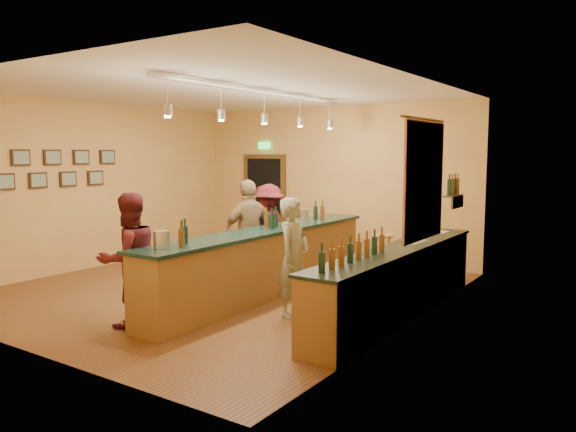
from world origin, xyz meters
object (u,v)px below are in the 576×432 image
Objects in this scene: customer_b at (250,234)px; bar_stool at (382,243)px; bartender at (294,257)px; tasting_bar at (265,258)px; customer_c at (269,230)px; back_counter at (398,280)px; customer_a at (129,260)px.

customer_b is 2.44m from bar_stool.
customer_b is at bearing 52.34° from bartender.
customer_b is at bearing 149.28° from tasting_bar.
customer_c is at bearing 38.71° from bartender.
bartender is (-1.16, -0.84, 0.33)m from back_counter.
customer_a is at bearing -109.23° from bar_stool.
customer_b is (-0.55, 0.33, 0.29)m from tasting_bar.
back_counter is 2.71× the size of customer_c.
customer_b reaches higher than customer_c.
bar_stool is (1.53, 4.40, -0.23)m from customer_a.
customer_b reaches higher than bar_stool.
customer_a is 1.03× the size of customer_c.
bartender reaches higher than tasting_bar.
customer_a is 2.22× the size of bar_stool.
customer_b reaches higher than back_counter.
tasting_bar is 3.04× the size of customer_c.
customer_a reaches higher than back_counter.
tasting_bar is 1.19m from bartender.
tasting_bar is at bearing 177.73° from customer_a.
bartender is at bearing 147.22° from customer_a.
back_counter is 5.83× the size of bar_stool.
customer_c is at bearing 160.66° from back_counter.
back_counter is at bearing 108.12° from customer_b.
bartender is 2.57m from customer_c.
customer_a is 4.67m from bar_stool.
customer_c reaches higher than back_counter.
back_counter is at bearing 4.86° from tasting_bar.
tasting_bar is 1.47m from customer_c.
bar_stool is at bearing -5.12° from bartender.
back_counter is 2.53× the size of customer_b.
bartender is 2.86m from bar_stool.
bar_stool is (0.02, 2.86, -0.18)m from bartender.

